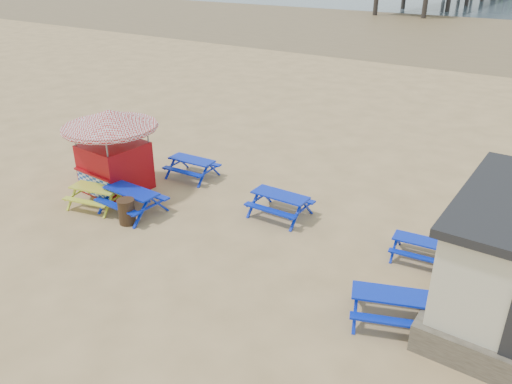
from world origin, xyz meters
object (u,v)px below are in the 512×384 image
Objects in this scene: picnic_table_yellow at (96,197)px; ice_cream_kiosk at (112,141)px; litter_bin at (127,211)px; picnic_table_blue_a at (192,168)px; picnic_table_blue_b at (280,205)px.

ice_cream_kiosk reaches higher than picnic_table_yellow.
picnic_table_blue_a is at bearing 100.62° from litter_bin.
picnic_table_blue_b is at bearing -13.74° from picnic_table_blue_a.
picnic_table_blue_b is 5.13m from litter_bin.
picnic_table_blue_b is 0.54× the size of ice_cream_kiosk.
litter_bin is (0.78, -4.14, 0.05)m from picnic_table_blue_a.
ice_cream_kiosk is 4.20× the size of litter_bin.
picnic_table_blue_a is 4.04m from picnic_table_yellow.
picnic_table_yellow is 1.86m from litter_bin.
ice_cream_kiosk is at bearing 145.16° from litter_bin.
picnic_table_yellow is at bearing -109.30° from picnic_table_blue_a.
ice_cream_kiosk reaches higher than litter_bin.
litter_bin is (1.85, -0.24, 0.07)m from picnic_table_yellow.
picnic_table_blue_a is 2.26× the size of litter_bin.
picnic_table_blue_a reaches higher than picnic_table_yellow.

